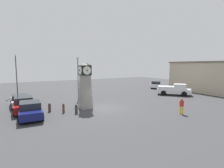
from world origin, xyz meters
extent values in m
plane|color=#38383A|center=(0.00, 0.00, 0.00)|extent=(77.15, 77.15, 0.00)
cube|color=gray|center=(-1.12, -1.86, 0.38)|extent=(1.28, 1.28, 0.76)
cube|color=gray|center=(-1.12, -1.86, 1.13)|extent=(1.20, 1.20, 0.76)
cube|color=gray|center=(-1.12, -1.86, 1.89)|extent=(1.13, 1.13, 0.76)
cube|color=gray|center=(-1.12, -1.86, 2.65)|extent=(1.06, 1.06, 0.76)
cube|color=gray|center=(-1.12, -1.86, 3.40)|extent=(0.99, 0.99, 0.76)
cube|color=black|center=(-1.12, -1.86, 4.33)|extent=(1.13, 1.13, 1.10)
cylinder|color=white|center=(-1.12, -1.28, 4.33)|extent=(0.92, 0.04, 0.92)
cube|color=black|center=(-1.12, -1.25, 4.33)|extent=(0.06, 0.16, 0.19)
cube|color=black|center=(-1.12, -1.25, 4.33)|extent=(0.04, 0.33, 0.18)
cylinder|color=white|center=(-1.12, -2.45, 4.33)|extent=(0.92, 0.04, 0.92)
cube|color=black|center=(-1.12, -2.48, 4.33)|extent=(0.06, 0.13, 0.20)
cube|color=black|center=(-1.12, -2.48, 4.33)|extent=(0.04, 0.34, 0.14)
cylinder|color=white|center=(-0.54, -1.86, 4.33)|extent=(0.04, 0.92, 0.92)
cube|color=black|center=(-0.51, -1.86, 4.33)|extent=(0.09, 0.06, 0.21)
cube|color=black|center=(-0.51, -1.86, 4.33)|extent=(0.35, 0.04, 0.10)
cylinder|color=white|center=(-1.70, -1.86, 4.33)|extent=(0.04, 0.92, 0.92)
cube|color=black|center=(-1.73, -1.86, 4.33)|extent=(0.20, 0.06, 0.14)
cube|color=black|center=(-1.73, -1.86, 4.33)|extent=(0.17, 0.04, 0.34)
pyramid|color=black|center=(-1.12, -1.86, 5.04)|extent=(1.18, 1.18, 0.30)
cylinder|color=#333338|center=(0.44, -3.52, 0.39)|extent=(0.28, 0.28, 0.79)
sphere|color=#333338|center=(0.44, -3.52, 0.83)|extent=(0.25, 0.25, 0.25)
cylinder|color=brown|center=(-0.58, -4.53, 0.41)|extent=(0.23, 0.23, 0.83)
sphere|color=brown|center=(-0.58, -4.53, 0.86)|extent=(0.21, 0.21, 0.21)
cylinder|color=brown|center=(-1.72, -5.69, 0.38)|extent=(0.28, 0.28, 0.76)
sphere|color=brown|center=(-1.72, -5.69, 0.80)|extent=(0.25, 0.25, 0.25)
cube|color=silver|center=(-6.00, -8.21, 0.58)|extent=(4.19, 1.79, 0.62)
cube|color=#1E2328|center=(-6.31, -8.21, 1.15)|extent=(2.30, 1.64, 0.51)
cylinder|color=black|center=(-4.70, -7.37, 0.32)|extent=(0.64, 0.22, 0.64)
cylinder|color=black|center=(-4.71, -9.06, 0.32)|extent=(0.64, 0.22, 0.64)
cylinder|color=black|center=(-7.29, -7.36, 0.32)|extent=(0.64, 0.22, 0.64)
cylinder|color=black|center=(-7.30, -9.05, 0.32)|extent=(0.64, 0.22, 0.64)
cube|color=#A51111|center=(-3.03, -8.02, 0.62)|extent=(4.29, 2.02, 0.69)
cube|color=#1E2328|center=(-3.35, -8.01, 1.27)|extent=(2.39, 1.80, 0.62)
cylinder|color=black|center=(-1.69, -7.20, 0.32)|extent=(0.65, 0.25, 0.64)
cylinder|color=black|center=(-1.76, -8.96, 0.32)|extent=(0.65, 0.25, 0.64)
cylinder|color=black|center=(-4.30, -7.09, 0.32)|extent=(0.65, 0.25, 0.64)
cylinder|color=black|center=(-4.38, -8.85, 0.32)|extent=(0.65, 0.25, 0.64)
cube|color=navy|center=(-0.22, -7.68, 0.61)|extent=(4.13, 2.18, 0.67)
cube|color=#1E2328|center=(-0.52, -7.65, 1.23)|extent=(2.32, 1.90, 0.58)
cylinder|color=black|center=(1.08, -6.86, 0.32)|extent=(0.65, 0.26, 0.64)
cylinder|color=black|center=(0.96, -8.66, 0.32)|extent=(0.65, 0.26, 0.64)
cylinder|color=black|center=(-1.40, -6.69, 0.32)|extent=(0.65, 0.26, 0.64)
cylinder|color=black|center=(-1.53, -8.49, 0.32)|extent=(0.65, 0.26, 0.64)
cube|color=silver|center=(-9.63, 17.80, 0.61)|extent=(4.01, 4.14, 0.68)
cube|color=#1E2328|center=(-9.44, 17.59, 1.25)|extent=(2.75, 2.77, 0.59)
cylinder|color=black|center=(-11.12, 18.05, 0.32)|extent=(0.59, 0.62, 0.64)
cylinder|color=black|center=(-9.73, 19.30, 0.32)|extent=(0.59, 0.62, 0.64)
cylinder|color=black|center=(-9.54, 16.30, 0.32)|extent=(0.59, 0.62, 0.64)
cylinder|color=black|center=(-8.15, 17.55, 0.32)|extent=(0.59, 0.62, 0.64)
cube|color=silver|center=(-1.95, 14.02, 0.70)|extent=(5.24, 4.91, 0.70)
cube|color=silver|center=(-1.26, 14.61, 1.45)|extent=(2.61, 2.62, 0.80)
cube|color=silver|center=(-2.74, 13.33, 1.23)|extent=(3.46, 3.37, 0.36)
cylinder|color=black|center=(-1.39, 15.75, 0.40)|extent=(0.79, 0.74, 0.80)
cylinder|color=black|center=(-0.15, 14.33, 0.40)|extent=(0.79, 0.74, 0.80)
cylinder|color=black|center=(-3.75, 13.71, 0.40)|extent=(0.79, 0.74, 0.80)
cylinder|color=black|center=(-2.52, 12.28, 0.40)|extent=(0.79, 0.74, 0.80)
cylinder|color=gold|center=(6.14, 5.55, 0.40)|extent=(0.14, 0.14, 0.81)
cylinder|color=gold|center=(5.99, 5.41, 0.40)|extent=(0.14, 0.14, 0.81)
cube|color=red|center=(6.07, 5.48, 1.11)|extent=(0.46, 0.45, 0.61)
sphere|color=#8C664C|center=(6.07, 5.48, 1.52)|extent=(0.22, 0.22, 0.22)
cylinder|color=slate|center=(-7.48, -0.38, 2.90)|extent=(0.14, 0.14, 5.80)
cube|color=silver|center=(-7.48, -0.38, 5.92)|extent=(0.50, 0.24, 0.24)
cylinder|color=#333338|center=(-14.57, -8.05, 3.14)|extent=(0.14, 0.14, 6.28)
cube|color=silver|center=(-14.57, -8.05, 6.40)|extent=(0.50, 0.24, 0.24)
cube|color=#B7A88E|center=(-0.10, 22.32, 2.64)|extent=(15.15, 7.35, 5.28)
cube|color=#6E6455|center=(-0.10, 22.32, 5.43)|extent=(15.60, 7.57, 0.30)
camera|label=1|loc=(17.14, -9.36, 4.92)|focal=28.00mm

